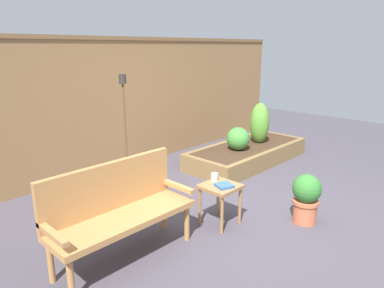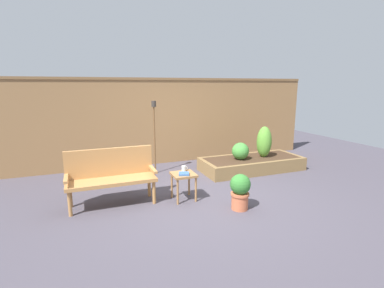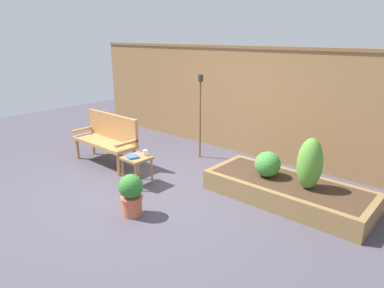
{
  "view_description": "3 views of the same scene",
  "coord_description": "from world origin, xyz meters",
  "px_view_note": "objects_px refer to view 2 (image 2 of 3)",
  "views": [
    {
      "loc": [
        -3.2,
        -2.25,
        2.01
      ],
      "look_at": [
        0.06,
        0.89,
        0.74
      ],
      "focal_mm": 32.76,
      "sensor_mm": 36.0,
      "label": 1
    },
    {
      "loc": [
        -1.89,
        -4.39,
        1.99
      ],
      "look_at": [
        0.23,
        1.03,
        0.78
      ],
      "focal_mm": 26.76,
      "sensor_mm": 36.0,
      "label": 2
    },
    {
      "loc": [
        3.78,
        -3.2,
        2.36
      ],
      "look_at": [
        0.64,
        0.38,
        0.83
      ],
      "focal_mm": 31.9,
      "sensor_mm": 36.0,
      "label": 3
    }
  ],
  "objects_px": {
    "side_table": "(184,178)",
    "garden_bench": "(111,173)",
    "book_on_table": "(184,174)",
    "potted_boxwood": "(240,190)",
    "shrub_near_bench": "(240,151)",
    "shrub_far_corner": "(264,142)",
    "cup_on_table": "(184,168)",
    "tiki_torch": "(154,124)"
  },
  "relations": [
    {
      "from": "cup_on_table",
      "to": "shrub_far_corner",
      "type": "xyz_separation_m",
      "value": [
        2.35,
        0.93,
        0.14
      ]
    },
    {
      "from": "side_table",
      "to": "book_on_table",
      "type": "relative_size",
      "value": 2.76
    },
    {
      "from": "garden_bench",
      "to": "book_on_table",
      "type": "height_order",
      "value": "garden_bench"
    },
    {
      "from": "shrub_far_corner",
      "to": "potted_boxwood",
      "type": "bearing_deg",
      "value": -133.66
    },
    {
      "from": "garden_bench",
      "to": "potted_boxwood",
      "type": "relative_size",
      "value": 2.44
    },
    {
      "from": "garden_bench",
      "to": "side_table",
      "type": "bearing_deg",
      "value": -13.93
    },
    {
      "from": "side_table",
      "to": "potted_boxwood",
      "type": "xyz_separation_m",
      "value": [
        0.72,
        -0.7,
        -0.07
      ]
    },
    {
      "from": "garden_bench",
      "to": "shrub_near_bench",
      "type": "xyz_separation_m",
      "value": [
        2.96,
        0.78,
        -0.05
      ]
    },
    {
      "from": "book_on_table",
      "to": "potted_boxwood",
      "type": "xyz_separation_m",
      "value": [
        0.73,
        -0.64,
        -0.17
      ]
    },
    {
      "from": "shrub_near_bench",
      "to": "tiki_torch",
      "type": "xyz_separation_m",
      "value": [
        -1.85,
        0.62,
        0.64
      ]
    },
    {
      "from": "shrub_far_corner",
      "to": "tiki_torch",
      "type": "relative_size",
      "value": 0.45
    },
    {
      "from": "side_table",
      "to": "shrub_near_bench",
      "type": "height_order",
      "value": "shrub_near_bench"
    },
    {
      "from": "cup_on_table",
      "to": "potted_boxwood",
      "type": "bearing_deg",
      "value": -51.78
    },
    {
      "from": "book_on_table",
      "to": "garden_bench",
      "type": "bearing_deg",
      "value": -178.02
    },
    {
      "from": "side_table",
      "to": "shrub_near_bench",
      "type": "xyz_separation_m",
      "value": [
        1.77,
        1.07,
        0.1
      ]
    },
    {
      "from": "side_table",
      "to": "cup_on_table",
      "type": "bearing_deg",
      "value": 67.34
    },
    {
      "from": "cup_on_table",
      "to": "tiki_torch",
      "type": "relative_size",
      "value": 0.07
    },
    {
      "from": "book_on_table",
      "to": "tiki_torch",
      "type": "height_order",
      "value": "tiki_torch"
    },
    {
      "from": "side_table",
      "to": "book_on_table",
      "type": "bearing_deg",
      "value": -103.49
    },
    {
      "from": "cup_on_table",
      "to": "shrub_near_bench",
      "type": "distance_m",
      "value": 1.95
    },
    {
      "from": "cup_on_table",
      "to": "garden_bench",
      "type": "bearing_deg",
      "value": 172.7
    },
    {
      "from": "book_on_table",
      "to": "potted_boxwood",
      "type": "bearing_deg",
      "value": -21.77
    },
    {
      "from": "side_table",
      "to": "book_on_table",
      "type": "xyz_separation_m",
      "value": [
        -0.02,
        -0.07,
        0.1
      ]
    },
    {
      "from": "shrub_near_bench",
      "to": "shrub_far_corner",
      "type": "bearing_deg",
      "value": 0.0
    },
    {
      "from": "cup_on_table",
      "to": "book_on_table",
      "type": "distance_m",
      "value": 0.22
    },
    {
      "from": "cup_on_table",
      "to": "tiki_torch",
      "type": "xyz_separation_m",
      "value": [
        -0.14,
        1.55,
        0.61
      ]
    },
    {
      "from": "side_table",
      "to": "potted_boxwood",
      "type": "relative_size",
      "value": 0.81
    },
    {
      "from": "garden_bench",
      "to": "cup_on_table",
      "type": "xyz_separation_m",
      "value": [
        1.24,
        -0.16,
        -0.02
      ]
    },
    {
      "from": "shrub_near_bench",
      "to": "shrub_far_corner",
      "type": "height_order",
      "value": "shrub_far_corner"
    },
    {
      "from": "shrub_far_corner",
      "to": "cup_on_table",
      "type": "bearing_deg",
      "value": -158.34
    },
    {
      "from": "book_on_table",
      "to": "shrub_near_bench",
      "type": "distance_m",
      "value": 2.12
    },
    {
      "from": "side_table",
      "to": "shrub_far_corner",
      "type": "height_order",
      "value": "shrub_far_corner"
    },
    {
      "from": "garden_bench",
      "to": "shrub_far_corner",
      "type": "relative_size",
      "value": 1.97
    },
    {
      "from": "side_table",
      "to": "garden_bench",
      "type": "bearing_deg",
      "value": 166.07
    },
    {
      "from": "garden_bench",
      "to": "shrub_near_bench",
      "type": "height_order",
      "value": "garden_bench"
    },
    {
      "from": "shrub_near_bench",
      "to": "shrub_far_corner",
      "type": "xyz_separation_m",
      "value": [
        0.64,
        0.0,
        0.17
      ]
    },
    {
      "from": "potted_boxwood",
      "to": "side_table",
      "type": "bearing_deg",
      "value": 135.54
    },
    {
      "from": "cup_on_table",
      "to": "book_on_table",
      "type": "bearing_deg",
      "value": -109.71
    },
    {
      "from": "cup_on_table",
      "to": "shrub_far_corner",
      "type": "distance_m",
      "value": 2.54
    },
    {
      "from": "shrub_near_bench",
      "to": "cup_on_table",
      "type": "bearing_deg",
      "value": -151.4
    },
    {
      "from": "garden_bench",
      "to": "shrub_far_corner",
      "type": "xyz_separation_m",
      "value": [
        3.6,
        0.78,
        0.12
      ]
    },
    {
      "from": "garden_bench",
      "to": "tiki_torch",
      "type": "xyz_separation_m",
      "value": [
        1.11,
        1.39,
        0.59
      ]
    }
  ]
}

